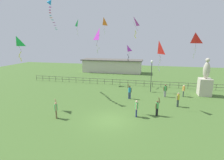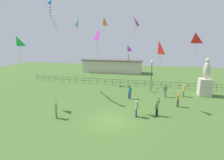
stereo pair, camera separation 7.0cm
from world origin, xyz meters
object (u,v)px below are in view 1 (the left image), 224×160
at_px(person_2, 136,107).
at_px(kite_5, 127,49).
at_px(person_1, 56,109).
at_px(person_5, 157,107).
at_px(kite_1, 100,35).
at_px(streamer_kite, 50,5).
at_px(statue_monument, 205,83).
at_px(kite_3, 195,39).
at_px(kite_4, 133,23).
at_px(kite_0, 159,48).
at_px(person_3, 178,99).
at_px(person_6, 184,90).
at_px(person_4, 130,91).
at_px(kite_2, 104,22).
at_px(kite_7, 17,43).
at_px(kite_6, 78,24).
at_px(person_0, 165,90).
at_px(lamppost, 152,69).

relative_size(person_2, kite_5, 0.68).
bearing_deg(person_1, person_5, 16.45).
relative_size(kite_1, streamer_kite, 0.49).
height_order(statue_monument, kite_3, kite_3).
xyz_separation_m(person_2, person_5, (2.01, 0.74, -0.04)).
bearing_deg(kite_4, statue_monument, -2.27).
distance_m(kite_0, streamer_kite, 14.06).
bearing_deg(person_3, person_6, 73.49).
height_order(person_4, kite_0, kite_0).
bearing_deg(statue_monument, kite_1, -148.25).
distance_m(person_6, kite_2, 15.20).
relative_size(person_1, kite_0, 0.58).
height_order(person_6, kite_1, kite_1).
relative_size(statue_monument, kite_1, 2.03).
height_order(kite_7, streamer_kite, streamer_kite).
bearing_deg(kite_0, kite_7, -167.65).
bearing_deg(person_2, kite_0, 57.83).
xyz_separation_m(kite_4, kite_6, (-9.60, 2.66, 0.29)).
relative_size(statue_monument, kite_2, 2.01).
height_order(person_0, kite_1, kite_1).
distance_m(lamppost, person_6, 5.23).
bearing_deg(kite_6, kite_5, -1.76).
relative_size(kite_6, kite_7, 1.04).
bearing_deg(kite_0, person_1, -151.79).
bearing_deg(kite_5, person_0, -38.41).
relative_size(person_6, kite_2, 0.63).
relative_size(kite_4, streamer_kite, 0.56).
xyz_separation_m(kite_0, kite_3, (4.27, 3.71, 1.01)).
height_order(person_0, person_4, person_4).
xyz_separation_m(person_2, kite_1, (-4.17, 1.48, 7.05)).
bearing_deg(kite_5, person_6, -25.79).
distance_m(person_1, kite_5, 15.96).
height_order(person_2, person_5, person_5).
bearing_deg(person_6, person_0, -164.68).
bearing_deg(kite_2, streamer_kite, -128.98).
relative_size(person_1, kite_4, 0.66).
bearing_deg(person_6, person_4, -159.94).
bearing_deg(person_0, kite_4, 153.95).
bearing_deg(statue_monument, person_3, -127.29).
bearing_deg(person_4, kite_3, 9.03).
bearing_deg(kite_0, streamer_kite, 175.17).
bearing_deg(kite_4, kite_7, -138.39).
height_order(kite_6, kite_7, kite_6).
height_order(lamppost, person_6, lamppost).
bearing_deg(kite_6, person_0, -19.17).
relative_size(person_2, kite_6, 0.62).
height_order(person_2, kite_4, kite_4).
relative_size(person_0, kite_2, 0.68).
height_order(person_2, kite_2, kite_2).
bearing_deg(kite_1, person_1, -134.01).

